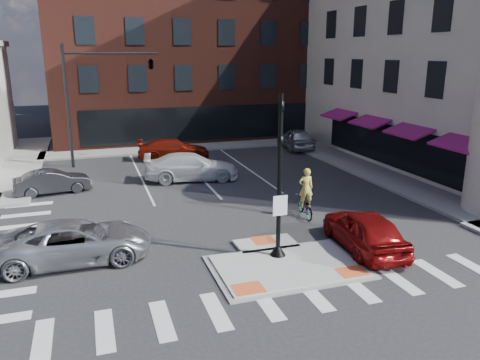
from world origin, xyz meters
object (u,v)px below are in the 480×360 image
object	(u,v)px
red_sedan	(364,230)
cyclist	(305,200)
silver_suv	(75,241)
bg_car_silver	(297,138)
white_pickup	(192,167)
bg_car_dark	(53,182)
bg_car_red	(174,149)

from	to	relation	value
red_sedan	cyclist	distance (m)	4.20
silver_suv	bg_car_silver	distance (m)	23.48
bg_car_silver	red_sedan	bearing A→B (deg)	82.36
silver_suv	cyclist	world-z (taller)	cyclist
silver_suv	red_sedan	size ratio (longest dim) A/B	1.17
red_sedan	white_pickup	bearing A→B (deg)	-65.27
bg_car_dark	bg_car_silver	bearing A→B (deg)	-78.50
cyclist	silver_suv	bearing A→B (deg)	17.79
white_pickup	bg_car_dark	distance (m)	7.81
silver_suv	white_pickup	distance (m)	11.83
red_sedan	silver_suv	bearing A→B (deg)	-6.51
bg_car_silver	silver_suv	bearing A→B (deg)	54.74
red_sedan	bg_car_dark	size ratio (longest dim) A/B	1.18
silver_suv	cyclist	bearing A→B (deg)	-79.84
bg_car_dark	bg_car_red	distance (m)	10.03
bg_car_dark	cyclist	distance (m)	13.79
red_sedan	bg_car_dark	xyz separation A→B (m)	(-11.93, 11.89, -0.14)
red_sedan	cyclist	world-z (taller)	cyclist
bg_car_dark	cyclist	size ratio (longest dim) A/B	1.70
red_sedan	white_pickup	xyz separation A→B (m)	(-4.13, 12.26, 0.01)
bg_car_red	cyclist	world-z (taller)	cyclist
bg_car_silver	white_pickup	bearing A→B (deg)	43.48
bg_car_silver	bg_car_red	bearing A→B (deg)	14.22
white_pickup	bg_car_dark	xyz separation A→B (m)	(-7.80, -0.37, -0.16)
red_sedan	cyclist	size ratio (longest dim) A/B	2.01
white_pickup	cyclist	size ratio (longest dim) A/B	2.39
white_pickup	cyclist	bearing A→B (deg)	-147.06
cyclist	bg_car_dark	bearing A→B (deg)	-26.20
silver_suv	red_sedan	world-z (taller)	red_sedan
white_pickup	cyclist	distance (m)	8.86
silver_suv	bg_car_red	distance (m)	17.10
red_sedan	white_pickup	size ratio (longest dim) A/B	0.84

